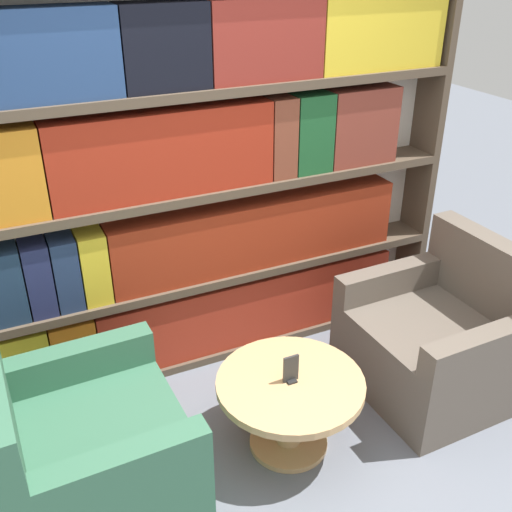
{
  "coord_description": "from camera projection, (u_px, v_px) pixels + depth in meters",
  "views": [
    {
      "loc": [
        -1.01,
        -1.69,
        2.34
      ],
      "look_at": [
        0.13,
        0.72,
        0.92
      ],
      "focal_mm": 42.0,
      "sensor_mm": 36.0,
      "label": 1
    }
  ],
  "objects": [
    {
      "name": "table_sign",
      "position": [
        291.0,
        371.0,
        2.91
      ],
      "size": [
        0.08,
        0.06,
        0.15
      ],
      "color": "black",
      "rests_on": "coffee_table"
    },
    {
      "name": "coffee_table",
      "position": [
        290.0,
        399.0,
        2.99
      ],
      "size": [
        0.74,
        0.74,
        0.42
      ],
      "color": "tan",
      "rests_on": "ground_plane"
    },
    {
      "name": "armchair_left",
      "position": [
        83.0,
        455.0,
        2.67
      ],
      "size": [
        0.85,
        0.89,
        0.87
      ],
      "rotation": [
        0.0,
        0.0,
        1.6
      ],
      "color": "#336047",
      "rests_on": "ground_plane"
    },
    {
      "name": "ground_plane",
      "position": [
        295.0,
        498.0,
        2.83
      ],
      "size": [
        14.0,
        14.0,
        0.0
      ],
      "primitive_type": "plane",
      "color": "slate"
    },
    {
      "name": "bookshelf",
      "position": [
        194.0,
        192.0,
        3.34
      ],
      "size": [
        3.23,
        0.3,
        2.2
      ],
      "color": "silver",
      "rests_on": "ground_plane"
    },
    {
      "name": "armchair_right",
      "position": [
        439.0,
        340.0,
        3.43
      ],
      "size": [
        0.84,
        0.88,
        0.87
      ],
      "rotation": [
        0.0,
        0.0,
        -1.55
      ],
      "color": "brown",
      "rests_on": "ground_plane"
    }
  ]
}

